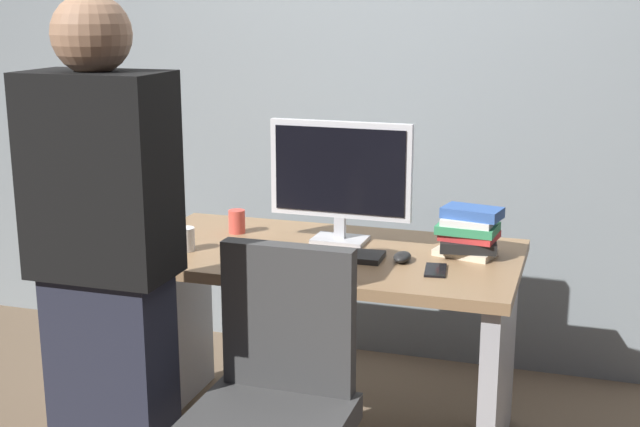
{
  "coord_description": "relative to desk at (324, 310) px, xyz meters",
  "views": [
    {
      "loc": [
        0.89,
        -2.85,
        1.61
      ],
      "look_at": [
        0.0,
        -0.05,
        0.89
      ],
      "focal_mm": 48.07,
      "sensor_mm": 36.0,
      "label": 1
    }
  ],
  "objects": [
    {
      "name": "mouse",
      "position": [
        0.3,
        -0.05,
        0.25
      ],
      "size": [
        0.06,
        0.1,
        0.03
      ],
      "primitive_type": "ellipsoid",
      "color": "black",
      "rests_on": "desk"
    },
    {
      "name": "wall_back",
      "position": [
        0.0,
        0.89,
        0.99
      ],
      "size": [
        6.4,
        0.1,
        3.0
      ],
      "primitive_type": "cube",
      "color": "gray",
      "rests_on": "ground"
    },
    {
      "name": "person_at_desk",
      "position": [
        -0.41,
        -0.8,
        0.33
      ],
      "size": [
        0.4,
        0.24,
        1.64
      ],
      "color": "#262838",
      "rests_on": "ground"
    },
    {
      "name": "cell_phone",
      "position": [
        0.43,
        -0.13,
        0.23
      ],
      "size": [
        0.09,
        0.15,
        0.01
      ],
      "primitive_type": "cube",
      "rotation": [
        0.0,
        0.0,
        0.13
      ],
      "color": "black",
      "rests_on": "desk"
    },
    {
      "name": "monitor",
      "position": [
        0.02,
        0.13,
        0.49
      ],
      "size": [
        0.54,
        0.14,
        0.46
      ],
      "color": "silver",
      "rests_on": "desk"
    },
    {
      "name": "cup_near_keyboard",
      "position": [
        -0.48,
        -0.15,
        0.27
      ],
      "size": [
        0.07,
        0.07,
        0.09
      ],
      "primitive_type": "cylinder",
      "color": "white",
      "rests_on": "desk"
    },
    {
      "name": "cup_by_monitor",
      "position": [
        -0.4,
        0.13,
        0.28
      ],
      "size": [
        0.06,
        0.06,
        0.09
      ],
      "primitive_type": "cylinder",
      "color": "#D84C3F",
      "rests_on": "desk"
    },
    {
      "name": "keyboard",
      "position": [
        0.02,
        -0.07,
        0.24
      ],
      "size": [
        0.43,
        0.14,
        0.02
      ],
      "primitive_type": "cube",
      "rotation": [
        0.0,
        0.0,
        0.02
      ],
      "color": "#262626",
      "rests_on": "desk"
    },
    {
      "name": "book_stack",
      "position": [
        0.51,
        0.09,
        0.32
      ],
      "size": [
        0.24,
        0.19,
        0.18
      ],
      "color": "beige",
      "rests_on": "desk"
    },
    {
      "name": "desk",
      "position": [
        0.0,
        0.0,
        0.0
      ],
      "size": [
        1.41,
        0.75,
        0.74
      ],
      "color": "#93704C",
      "rests_on": "ground"
    }
  ]
}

